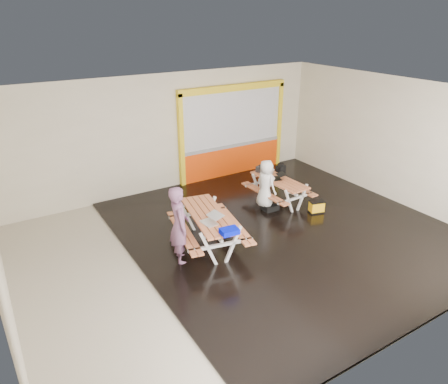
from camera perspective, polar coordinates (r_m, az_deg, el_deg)
room at (r=9.15m, az=2.95°, el=2.36°), size 10.02×8.02×3.52m
deck at (r=10.57m, az=8.39°, el=-5.09°), size 7.50×7.98×0.05m
kiosk at (r=13.51m, az=1.23°, el=8.14°), size 3.88×0.16×3.00m
picnic_table_left at (r=9.46m, az=-2.15°, el=-4.15°), size 1.83×2.38×0.86m
picnic_table_right at (r=11.73m, az=7.59°, el=0.94°), size 1.34×1.91×0.75m
person_left at (r=8.86m, az=-6.20°, el=-4.58°), size 0.58×0.73×1.77m
person_right at (r=11.24m, az=5.82°, el=1.13°), size 0.49×0.70×1.34m
laptop_left at (r=8.98m, az=-1.78°, el=-3.89°), size 0.46×0.42×0.18m
laptop_right at (r=11.70m, az=7.48°, el=2.08°), size 0.46×0.43×0.16m
blue_pouch at (r=8.55m, az=0.75°, el=-5.44°), size 0.40×0.31×0.11m
toolbox at (r=12.20m, az=5.21°, el=3.30°), size 0.41×0.31×0.22m
backpack at (r=12.46m, az=7.82°, el=2.85°), size 0.32×0.25×0.47m
dark_case at (r=11.42m, az=6.41°, el=-2.11°), size 0.42×0.32×0.16m
fluke_bag at (r=11.45m, az=12.69°, el=-2.02°), size 0.44×0.35×0.34m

